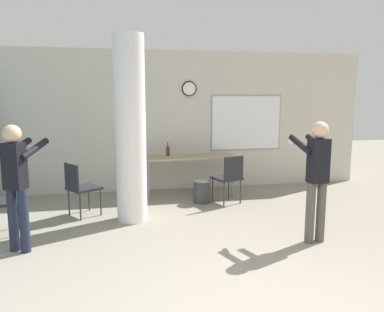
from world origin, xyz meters
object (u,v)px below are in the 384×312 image
Objects in this scene: chair_table_right at (229,175)px; bottle_on_table at (168,151)px; person_watching_back at (17,178)px; person_playing_side at (316,172)px; folding_table at (189,159)px; chair_near_pillar at (80,185)px.

bottle_on_table is at bearing 138.87° from chair_table_right.
person_playing_side is at bearing -6.25° from person_watching_back.
bottle_on_table is at bearing 119.58° from person_playing_side.
folding_table is at bearing 127.22° from chair_table_right.
chair_table_right is 2.05m from person_playing_side.
person_playing_side is 1.01× the size of person_watching_back.
bottle_on_table is 3.19m from person_playing_side.
person_watching_back is at bearing 173.75° from person_playing_side.
bottle_on_table is 0.30× the size of chair_near_pillar.
chair_near_pillar is at bearing 64.59° from person_watching_back.
person_watching_back is at bearing -132.15° from bottle_on_table.
bottle_on_table is 0.16× the size of person_playing_side.
chair_table_right is at bearing -52.78° from folding_table.
chair_table_right is at bearing 107.21° from person_playing_side.
bottle_on_table is 0.30× the size of chair_table_right.
bottle_on_table reaches higher than chair_table_right.
person_watching_back is (-2.14, -2.37, 0.06)m from bottle_on_table.
chair_near_pillar is 0.55× the size of person_playing_side.
chair_table_right is at bearing -41.13° from bottle_on_table.
chair_near_pillar is (-1.94, -1.03, -0.20)m from folding_table.
person_playing_side reaches higher than chair_near_pillar.
chair_near_pillar reaches higher than folding_table.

